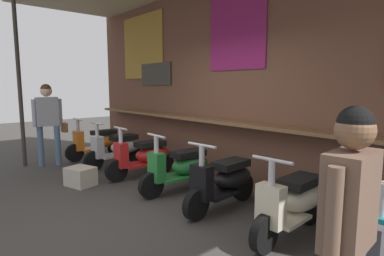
% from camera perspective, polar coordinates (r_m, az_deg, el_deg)
% --- Properties ---
extents(ground_plane, '(25.85, 25.85, 0.00)m').
position_cam_1_polar(ground_plane, '(4.27, -9.43, -15.72)').
color(ground_plane, '#383533').
extents(market_stall_facade, '(9.23, 2.69, 3.56)m').
position_cam_1_polar(market_stall_facade, '(5.13, 8.08, 11.12)').
color(market_stall_facade, brown).
rests_on(market_stall_facade, ground_plane).
extents(scooter_orange, '(0.46, 1.40, 0.97)m').
position_cam_1_polar(scooter_orange, '(7.68, -16.48, -2.41)').
color(scooter_orange, orange).
rests_on(scooter_orange, ground_plane).
extents(scooter_silver, '(0.46, 1.40, 0.97)m').
position_cam_1_polar(scooter_silver, '(6.82, -13.09, -3.53)').
color(scooter_silver, '#B2B5BA').
rests_on(scooter_silver, ground_plane).
extents(scooter_red, '(0.46, 1.40, 0.97)m').
position_cam_1_polar(scooter_red, '(5.96, -8.53, -5.01)').
color(scooter_red, red).
rests_on(scooter_red, ground_plane).
extents(scooter_green, '(0.46, 1.40, 0.97)m').
position_cam_1_polar(scooter_green, '(5.09, -1.78, -7.13)').
color(scooter_green, '#237533').
rests_on(scooter_green, ground_plane).
extents(scooter_black, '(0.50, 1.40, 0.97)m').
position_cam_1_polar(scooter_black, '(4.43, 6.06, -9.45)').
color(scooter_black, black).
rests_on(scooter_black, ground_plane).
extents(scooter_cream, '(0.47, 1.40, 0.97)m').
position_cam_1_polar(scooter_cream, '(3.82, 18.01, -12.57)').
color(scooter_cream, beige).
rests_on(scooter_cream, ground_plane).
extents(shopper_with_handbag, '(0.28, 0.68, 1.73)m').
position_cam_1_polar(shopper_with_handbag, '(7.25, -24.61, 2.00)').
color(shopper_with_handbag, slate).
rests_on(shopper_with_handbag, ground_plane).
extents(shopper_browsing, '(0.29, 0.64, 1.58)m').
position_cam_1_polar(shopper_browsing, '(2.04, 26.67, -14.32)').
color(shopper_browsing, '#383D4C').
rests_on(shopper_browsing, ground_plane).
extents(merchandise_crate, '(0.54, 0.47, 0.31)m').
position_cam_1_polar(merchandise_crate, '(5.73, -19.56, -8.27)').
color(merchandise_crate, '#B2A899').
rests_on(merchandise_crate, ground_plane).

